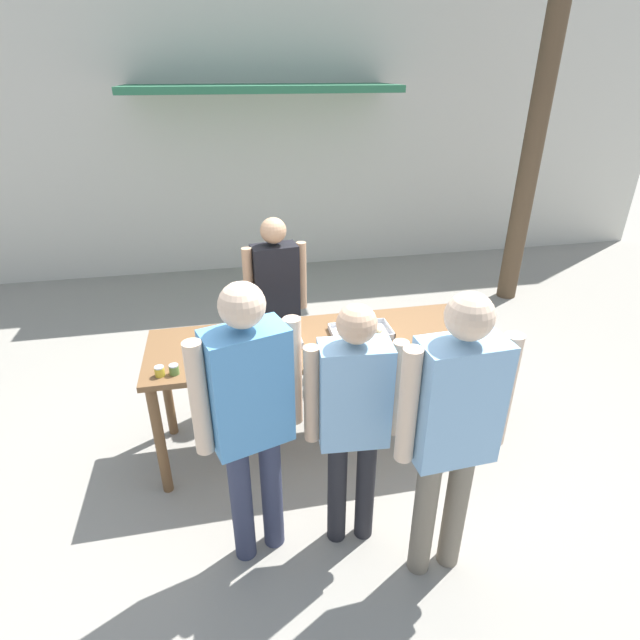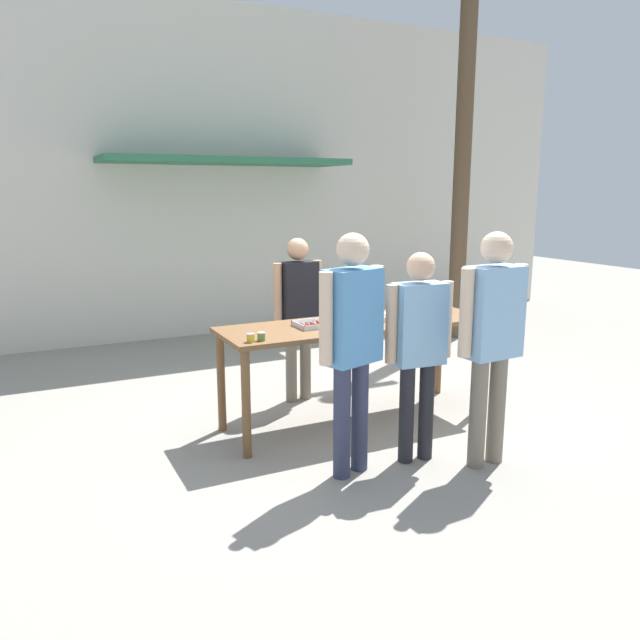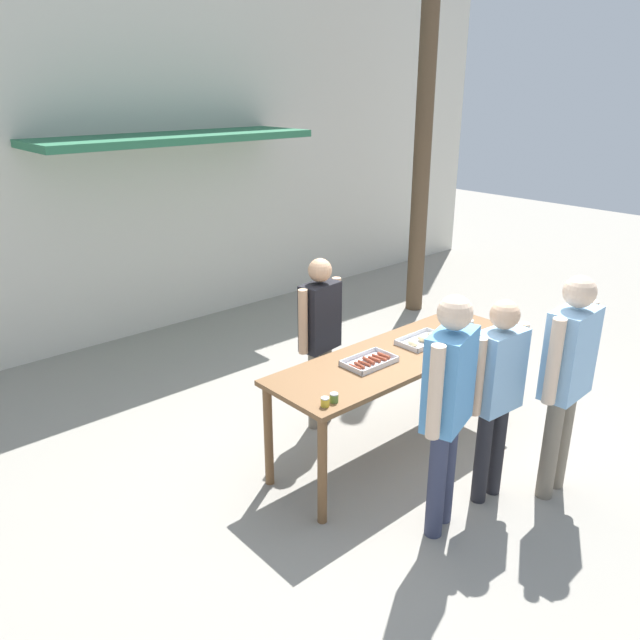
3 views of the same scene
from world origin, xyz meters
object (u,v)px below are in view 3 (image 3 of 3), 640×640
food_tray_sausages (370,362)px  person_customer_with_cup (568,369)px  beer_cup (501,324)px  person_server_behind_table (320,328)px  utility_pole (425,110)px  condiment_jar_ketchup (334,398)px  food_tray_buns (422,340)px  person_customer_holding_hotdog (448,396)px  person_customer_waiting_in_line (497,384)px  condiment_jar_mustard (325,402)px

food_tray_sausages → person_customer_with_cup: size_ratio=0.24×
beer_cup → person_server_behind_table: size_ratio=0.06×
utility_pole → person_customer_with_cup: bearing=-125.4°
beer_cup → condiment_jar_ketchup: bearing=-179.9°
person_customer_with_cup → condiment_jar_ketchup: bearing=-36.9°
food_tray_buns → beer_cup: (0.76, -0.27, 0.03)m
person_customer_holding_hotdog → person_customer_waiting_in_line: (0.56, -0.02, -0.09)m
condiment_jar_mustard → person_customer_waiting_in_line: bearing=-31.3°
food_tray_sausages → person_customer_waiting_in_line: size_ratio=0.26×
condiment_jar_mustard → person_customer_with_cup: size_ratio=0.04×
person_server_behind_table → person_customer_waiting_in_line: person_customer_waiting_in_line is taller
condiment_jar_ketchup → person_server_behind_table: (0.76, 1.00, 0.02)m
person_customer_with_cup → person_customer_waiting_in_line: bearing=-37.4°
food_tray_sausages → food_tray_buns: 0.65m
food_tray_sausages → person_server_behind_table: person_server_behind_table is taller
beer_cup → person_customer_holding_hotdog: (-1.62, -0.64, 0.10)m
person_server_behind_table → person_customer_waiting_in_line: 1.68m
condiment_jar_ketchup → beer_cup: size_ratio=0.67×
beer_cup → utility_pole: utility_pole is taller
beer_cup → person_customer_with_cup: 1.15m
condiment_jar_ketchup → beer_cup: beer_cup is taller
beer_cup → person_customer_with_cup: person_customer_with_cup is taller
food_tray_sausages → person_customer_with_cup: (0.78, -1.23, 0.13)m
condiment_jar_mustard → person_server_behind_table: (0.85, 1.01, 0.02)m
condiment_jar_mustard → person_customer_with_cup: bearing=-32.2°
food_tray_buns → person_customer_waiting_in_line: bearing=-107.8°
condiment_jar_mustard → person_customer_with_cup: person_customer_with_cup is taller
person_customer_holding_hotdog → utility_pole: size_ratio=0.34×
condiment_jar_ketchup → person_customer_waiting_in_line: 1.19m
person_customer_waiting_in_line → condiment_jar_ketchup: bearing=-29.2°
food_tray_sausages → person_customer_with_cup: person_customer_with_cup is taller
condiment_jar_ketchup → person_customer_with_cup: bearing=-33.9°
condiment_jar_ketchup → condiment_jar_mustard: bearing=-177.4°
food_tray_buns → person_server_behind_table: 0.90m
food_tray_buns → person_customer_holding_hotdog: (-0.86, -0.92, 0.13)m
food_tray_sausages → person_customer_holding_hotdog: 0.95m
condiment_jar_mustard → utility_pole: size_ratio=0.01×
person_server_behind_table → utility_pole: size_ratio=0.31×
food_tray_sausages → person_customer_holding_hotdog: bearing=-102.9°
person_customer_with_cup → utility_pole: size_ratio=0.34×
food_tray_sausages → utility_pole: bearing=34.6°
condiment_jar_ketchup → person_server_behind_table: 1.26m
condiment_jar_mustard → person_server_behind_table: 1.32m
beer_cup → person_server_behind_table: bearing=142.2°
food_tray_sausages → food_tray_buns: food_tray_buns is taller
food_tray_buns → condiment_jar_ketchup: (-1.29, -0.28, 0.01)m
beer_cup → utility_pole: bearing=53.9°
food_tray_sausages → food_tray_buns: size_ratio=0.96×
beer_cup → person_customer_holding_hotdog: person_customer_holding_hotdog is taller
food_tray_sausages → beer_cup: size_ratio=4.29×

